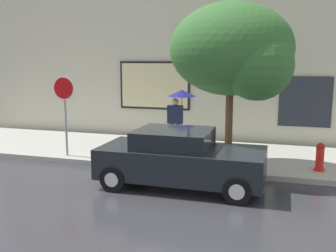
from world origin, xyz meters
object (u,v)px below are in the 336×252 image
street_tree (236,53)px  stop_sign (64,100)px  parked_car (180,159)px  fire_hydrant (320,157)px  pedestrian_with_umbrella (179,103)px

street_tree → stop_sign: (-5.25, -0.26, -1.43)m
stop_sign → street_tree: bearing=2.9°
parked_car → stop_sign: stop_sign is taller
parked_car → fire_hydrant: 3.99m
stop_sign → parked_car: bearing=-19.4°
stop_sign → fire_hydrant: bearing=4.0°
street_tree → stop_sign: size_ratio=1.82×
parked_car → stop_sign: (-4.14, 1.46, 1.22)m
street_tree → stop_sign: bearing=-177.1°
street_tree → parked_car: bearing=-122.9°
parked_car → fire_hydrant: parked_car is taller
parked_car → stop_sign: size_ratio=1.62×
street_tree → stop_sign: 5.45m
fire_hydrant → street_tree: (-2.34, -0.27, 2.84)m
pedestrian_with_umbrella → street_tree: 3.14m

